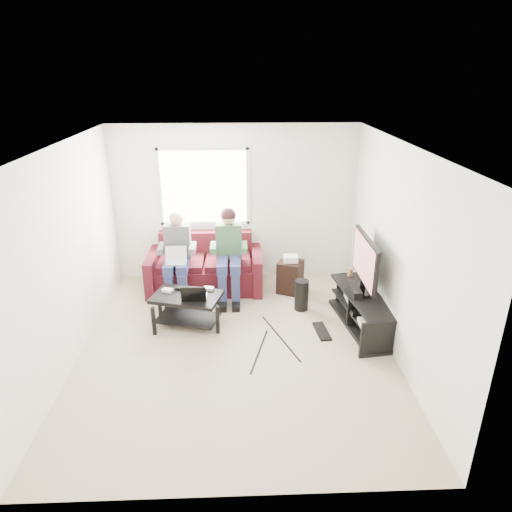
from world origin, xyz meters
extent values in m
plane|color=#B9B090|center=(0.00, 0.00, 0.00)|extent=(4.50, 4.50, 0.00)
plane|color=white|center=(0.00, 0.00, 2.60)|extent=(4.50, 4.50, 0.00)
plane|color=white|center=(0.00, 2.25, 1.30)|extent=(4.50, 0.00, 4.50)
plane|color=white|center=(0.00, -2.25, 1.30)|extent=(4.50, 0.00, 4.50)
plane|color=white|center=(-2.00, 0.00, 1.30)|extent=(0.00, 4.50, 4.50)
plane|color=white|center=(2.00, 0.00, 1.30)|extent=(0.00, 4.50, 4.50)
cube|color=white|center=(-0.50, 2.24, 1.60)|extent=(1.40, 0.01, 1.20)
cube|color=silver|center=(-0.50, 2.23, 1.60)|extent=(1.48, 0.04, 1.28)
cube|color=#4F1322|center=(-0.50, 1.77, 0.21)|extent=(1.54, 0.83, 0.43)
cube|color=#4F1322|center=(-0.50, 2.13, 0.65)|extent=(1.54, 0.20, 0.44)
cube|color=#4F1322|center=(-1.35, 1.77, 0.31)|extent=(0.15, 0.92, 0.61)
cube|color=#4F1322|center=(0.34, 1.77, 0.31)|extent=(0.15, 0.92, 0.61)
cube|color=#4F1322|center=(-0.88, 1.75, 0.48)|extent=(0.72, 0.70, 0.10)
cube|color=#4F1322|center=(-0.12, 1.75, 0.48)|extent=(0.72, 0.70, 0.10)
cube|color=navy|center=(-1.00, 1.32, 0.60)|extent=(0.16, 0.45, 0.14)
cube|color=navy|center=(-0.80, 1.32, 0.60)|extent=(0.16, 0.45, 0.14)
cube|color=navy|center=(-1.00, 1.14, 0.26)|extent=(0.13, 0.13, 0.53)
cube|color=navy|center=(-0.80, 1.14, 0.26)|extent=(0.13, 0.13, 0.53)
cube|color=#58595D|center=(-0.90, 1.65, 0.88)|extent=(0.40, 0.22, 0.55)
sphere|color=#E0B08C|center=(-0.90, 1.67, 1.25)|extent=(0.22, 0.22, 0.22)
cube|color=navy|center=(-0.20, 1.32, 0.60)|extent=(0.16, 0.45, 0.14)
cube|color=navy|center=(0.00, 1.32, 0.60)|extent=(0.16, 0.45, 0.14)
cube|color=navy|center=(-0.20, 1.14, 0.26)|extent=(0.13, 0.13, 0.53)
cube|color=navy|center=(0.00, 1.14, 0.26)|extent=(0.13, 0.13, 0.53)
cube|color=#4E5151|center=(-0.10, 1.65, 0.88)|extent=(0.40, 0.22, 0.55)
sphere|color=#E0B08C|center=(-0.10, 1.67, 1.25)|extent=(0.22, 0.22, 0.22)
sphere|color=#33191D|center=(-0.10, 1.67, 1.29)|extent=(0.23, 0.23, 0.23)
cube|color=black|center=(-0.68, 0.62, 0.44)|extent=(1.04, 0.79, 0.05)
cube|color=black|center=(-0.68, 0.62, 0.10)|extent=(0.95, 0.70, 0.02)
cube|color=black|center=(-1.12, 0.36, 0.21)|extent=(0.05, 0.05, 0.41)
cube|color=black|center=(-0.25, 0.36, 0.21)|extent=(0.05, 0.05, 0.41)
cube|color=black|center=(-1.12, 0.87, 0.21)|extent=(0.05, 0.05, 0.41)
cube|color=black|center=(-0.25, 0.87, 0.21)|extent=(0.05, 0.05, 0.41)
cube|color=silver|center=(-0.96, 0.74, 0.48)|extent=(0.16, 0.13, 0.04)
cube|color=black|center=(-0.78, 0.80, 0.48)|extent=(0.15, 0.11, 0.04)
cube|color=gray|center=(-0.38, 0.77, 0.48)|extent=(0.15, 0.11, 0.04)
cube|color=black|center=(1.77, 0.46, 0.48)|extent=(0.65, 1.54, 0.04)
cube|color=black|center=(1.77, 0.46, 0.25)|extent=(0.60, 1.47, 0.03)
cube|color=black|center=(1.77, 0.46, 0.03)|extent=(0.65, 1.54, 0.06)
cube|color=black|center=(1.77, -0.27, 0.25)|extent=(0.45, 0.10, 0.50)
cube|color=black|center=(1.77, 1.18, 0.25)|extent=(0.45, 0.10, 0.50)
cube|color=black|center=(1.77, 0.56, 0.52)|extent=(0.12, 0.40, 0.04)
cube|color=black|center=(1.77, 0.56, 0.60)|extent=(0.06, 0.06, 0.12)
cube|color=black|center=(1.77, 0.56, 0.98)|extent=(0.05, 1.10, 0.65)
cube|color=#DB3360|center=(1.74, 0.56, 0.98)|extent=(0.01, 1.01, 0.58)
cube|color=black|center=(1.65, 0.56, 0.55)|extent=(0.12, 0.50, 0.10)
cylinder|color=#9D6E43|center=(1.72, 1.09, 0.56)|extent=(0.08, 0.08, 0.12)
cube|color=silver|center=(1.77, 0.06, 0.29)|extent=(0.30, 0.22, 0.06)
cube|color=gray|center=(1.77, 0.76, 0.30)|extent=(0.34, 0.26, 0.08)
cube|color=black|center=(1.77, 0.41, 0.30)|extent=(0.38, 0.30, 0.07)
cylinder|color=black|center=(0.98, 0.99, 0.24)|extent=(0.21, 0.21, 0.48)
cube|color=black|center=(1.19, 0.33, 0.01)|extent=(0.20, 0.48, 0.03)
cube|color=black|center=(0.88, 1.59, 0.27)|extent=(0.36, 0.36, 0.53)
cube|color=silver|center=(0.88, 1.59, 0.58)|extent=(0.22, 0.18, 0.10)
camera|label=1|loc=(0.06, -5.07, 3.39)|focal=32.00mm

